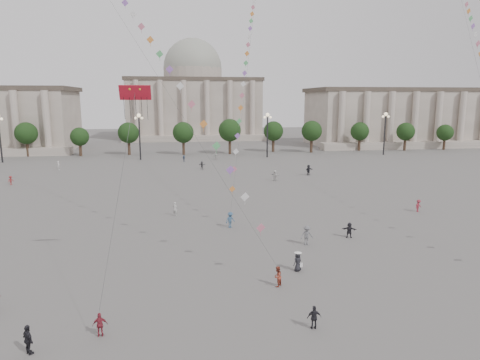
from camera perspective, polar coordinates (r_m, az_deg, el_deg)
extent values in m
plane|color=#5F5C59|center=(34.30, 3.64, -13.05)|extent=(360.00, 360.00, 0.00)
cube|color=gray|center=(150.02, 24.72, 7.52)|extent=(80.00, 22.00, 16.00)
cube|color=#473E34|center=(149.94, 24.98, 10.80)|extent=(81.60, 22.44, 1.20)
cube|color=gray|center=(139.78, 27.39, 4.25)|extent=(84.00, 4.00, 2.00)
cube|color=gray|center=(160.85, -6.21, 9.29)|extent=(46.00, 30.00, 20.00)
cube|color=#473E34|center=(160.95, -6.28, 13.06)|extent=(46.92, 30.60, 1.20)
cube|color=gray|center=(144.39, -5.85, 5.56)|extent=(48.30, 4.00, 2.00)
cylinder|color=gray|center=(161.04, -6.30, 13.74)|extent=(21.00, 21.00, 5.00)
sphere|color=gray|center=(161.19, -6.32, 14.62)|extent=(21.00, 21.00, 21.00)
cylinder|color=#34231A|center=(114.87, -26.40, 3.57)|extent=(0.70, 0.70, 3.52)
sphere|color=black|center=(114.54, -26.56, 5.40)|extent=(5.12, 5.12, 5.12)
cylinder|color=#34231A|center=(111.77, -20.53, 3.84)|extent=(0.70, 0.70, 3.52)
sphere|color=black|center=(111.44, -20.66, 5.72)|extent=(5.12, 5.12, 5.12)
cylinder|color=#34231A|center=(109.91, -14.39, 4.08)|extent=(0.70, 0.70, 3.52)
sphere|color=black|center=(109.56, -14.48, 5.99)|extent=(5.12, 5.12, 5.12)
cylinder|color=#34231A|center=(109.33, -8.11, 4.27)|extent=(0.70, 0.70, 3.52)
sphere|color=black|center=(108.99, -8.16, 6.20)|extent=(5.12, 5.12, 5.12)
cylinder|color=#34231A|center=(110.07, -1.83, 4.42)|extent=(0.70, 0.70, 3.52)
sphere|color=black|center=(109.73, -1.85, 6.33)|extent=(5.12, 5.12, 5.12)
cylinder|color=#34231A|center=(112.09, 4.29, 4.51)|extent=(0.70, 0.70, 3.52)
sphere|color=black|center=(111.76, 4.31, 6.38)|extent=(5.12, 5.12, 5.12)
cylinder|color=#34231A|center=(115.34, 10.13, 4.54)|extent=(0.70, 0.70, 3.52)
sphere|color=black|center=(115.01, 10.19, 6.37)|extent=(5.12, 5.12, 5.12)
cylinder|color=#34231A|center=(119.70, 15.60, 4.54)|extent=(0.70, 0.70, 3.52)
sphere|color=black|center=(119.39, 15.69, 6.29)|extent=(5.12, 5.12, 5.12)
cylinder|color=#34231A|center=(125.07, 20.64, 4.49)|extent=(0.70, 0.70, 3.52)
sphere|color=black|center=(124.77, 20.75, 6.17)|extent=(5.12, 5.12, 5.12)
cylinder|color=#34231A|center=(131.32, 25.24, 4.42)|extent=(0.70, 0.70, 3.52)
sphere|color=black|center=(131.03, 25.37, 6.02)|extent=(5.12, 5.12, 5.12)
cylinder|color=#262628|center=(108.05, -29.34, 4.67)|extent=(0.36, 0.36, 10.00)
sphere|color=#FFE5B2|center=(107.52, -29.21, 7.12)|extent=(0.60, 0.60, 0.60)
cylinder|color=#262628|center=(101.38, -13.23, 5.44)|extent=(0.36, 0.36, 10.00)
sphere|color=#FFE5B2|center=(101.07, -13.35, 8.38)|extent=(0.90, 0.90, 0.90)
sphere|color=#FFE5B2|center=(101.15, -13.74, 8.02)|extent=(0.60, 0.60, 0.60)
sphere|color=#FFE5B2|center=(101.03, -12.94, 8.05)|extent=(0.60, 0.60, 0.60)
cylinder|color=#262628|center=(103.36, 3.67, 5.80)|extent=(0.36, 0.36, 10.00)
sphere|color=#FFE5B2|center=(103.05, 3.70, 8.68)|extent=(0.90, 0.90, 0.90)
sphere|color=#FFE5B2|center=(102.93, 3.31, 8.35)|extent=(0.60, 0.60, 0.60)
sphere|color=#FFE5B2|center=(103.22, 4.08, 8.34)|extent=(0.60, 0.60, 0.60)
cylinder|color=#262628|center=(113.53, 18.71, 5.70)|extent=(0.36, 0.36, 10.00)
sphere|color=#FFE5B2|center=(113.24, 18.87, 8.31)|extent=(0.90, 0.90, 0.90)
sphere|color=#FFE5B2|center=(112.94, 18.53, 8.02)|extent=(0.60, 0.60, 0.60)
sphere|color=#FFE5B2|center=(113.58, 19.17, 8.00)|extent=(0.60, 0.60, 0.60)
imported|color=#314970|center=(97.23, -7.48, 2.91)|extent=(0.88, 0.93, 1.54)
imported|color=maroon|center=(79.35, -28.25, -0.05)|extent=(1.07, 1.08, 1.50)
imported|color=#232228|center=(44.91, 14.36, -6.48)|extent=(1.54, 0.98, 1.58)
imported|color=silver|center=(99.91, -3.29, 3.24)|extent=(1.65, 1.18, 1.72)
imported|color=slate|center=(41.84, 8.89, -7.29)|extent=(1.29, 0.78, 1.95)
imported|color=silver|center=(73.66, 4.68, 0.60)|extent=(1.55, 1.64, 1.85)
imported|color=maroon|center=(57.68, 22.69, -3.19)|extent=(1.16, 0.99, 1.56)
imported|color=black|center=(79.93, 9.13, 1.33)|extent=(1.83, 1.46, 1.95)
imported|color=silver|center=(92.31, -23.03, 1.81)|extent=(0.57, 0.73, 1.78)
imported|color=#57575C|center=(85.98, -5.10, 1.99)|extent=(1.55, 1.30, 1.67)
imported|color=#B1B2AD|center=(52.09, -8.66, -3.82)|extent=(0.74, 0.68, 1.70)
imported|color=maroon|center=(27.83, -18.15, -17.86)|extent=(0.89, 0.44, 1.48)
imported|color=black|center=(27.53, -26.40, -18.54)|extent=(0.98, 1.03, 1.71)
imported|color=black|center=(27.68, 9.87, -17.60)|extent=(0.89, 0.40, 1.49)
imported|color=brown|center=(32.83, 5.02, -12.70)|extent=(0.95, 0.96, 1.57)
imported|color=#335473|center=(46.79, -1.30, -5.33)|extent=(1.31, 1.12, 1.76)
imported|color=black|center=(35.73, 7.71, -10.73)|extent=(0.94, 0.84, 1.61)
cone|color=white|center=(35.44, 7.75, -9.50)|extent=(0.52, 0.52, 0.14)
cylinder|color=white|center=(35.46, 7.74, -9.59)|extent=(0.60, 0.60, 0.02)
cube|color=white|center=(35.75, 8.16, -11.16)|extent=(0.22, 0.10, 0.35)
cube|color=#AA1223|center=(31.55, -13.81, 11.25)|extent=(2.21, 0.54, 1.02)
cube|color=#177F37|center=(31.54, -14.48, 11.68)|extent=(0.35, 0.20, 0.34)
cube|color=#2058B0|center=(31.48, -13.19, 11.74)|extent=(0.35, 0.20, 0.34)
sphere|color=gold|center=(31.51, -14.49, 11.68)|extent=(0.20, 0.20, 0.20)
sphere|color=gold|center=(31.44, -13.20, 11.74)|extent=(0.20, 0.20, 0.20)
cylinder|color=#3F3F3F|center=(28.63, -15.86, -1.53)|extent=(0.02, 0.02, 14.76)
cylinder|color=#3F3F3F|center=(54.76, -15.88, 20.50)|extent=(0.02, 0.02, 70.75)
cube|color=#CC6C85|center=(33.08, 2.79, -6.38)|extent=(0.76, 0.25, 0.76)
cube|color=white|center=(34.03, 0.67, -2.26)|extent=(0.76, 0.25, 0.76)
cube|color=#945EBD|center=(35.21, -1.31, 1.36)|extent=(0.76, 0.25, 0.76)
cube|color=#53B469|center=(36.57, -3.16, 4.58)|extent=(0.76, 0.25, 0.76)
cube|color=orange|center=(38.07, -4.88, 7.45)|extent=(0.76, 0.25, 0.76)
cube|color=#CC6C85|center=(39.70, -6.48, 10.01)|extent=(0.76, 0.25, 0.76)
cube|color=white|center=(41.42, -7.98, 12.30)|extent=(0.76, 0.25, 0.76)
cube|color=#945EBD|center=(43.23, -9.37, 14.35)|extent=(0.76, 0.25, 0.76)
cube|color=#53B469|center=(45.11, -10.67, 16.19)|extent=(0.76, 0.25, 0.76)
cube|color=orange|center=(47.05, -11.89, 17.84)|extent=(0.76, 0.25, 0.76)
cube|color=#CC6C85|center=(49.04, -13.02, 19.32)|extent=(0.76, 0.25, 0.76)
cube|color=white|center=(51.07, -14.09, 20.65)|extent=(0.76, 0.25, 0.76)
cube|color=#945EBD|center=(53.14, -15.08, 21.86)|extent=(0.76, 0.25, 0.76)
cylinder|color=#3F3F3F|center=(71.64, 1.49, 18.53)|extent=(0.02, 0.02, 68.42)
cube|color=orange|center=(47.73, -1.04, -1.21)|extent=(0.76, 0.25, 0.76)
cube|color=#CC6C85|center=(49.07, -0.80, 1.46)|extent=(0.76, 0.25, 0.76)
cube|color=white|center=(50.53, -0.56, 3.81)|extent=(0.76, 0.25, 0.76)
cube|color=#945EBD|center=(52.07, -0.34, 5.92)|extent=(0.76, 0.25, 0.76)
cube|color=#53B469|center=(53.69, -0.13, 7.84)|extent=(0.76, 0.25, 0.76)
cube|color=orange|center=(55.37, 0.07, 9.60)|extent=(0.76, 0.25, 0.76)
cube|color=#CC6C85|center=(57.09, 0.26, 11.21)|extent=(0.76, 0.25, 0.76)
cube|color=white|center=(58.86, 0.45, 12.70)|extent=(0.76, 0.25, 0.76)
cube|color=#945EBD|center=(60.66, 0.62, 14.06)|extent=(0.76, 0.25, 0.76)
cube|color=#53B469|center=(62.50, 0.78, 15.33)|extent=(0.76, 0.25, 0.76)
cube|color=orange|center=(64.36, 0.94, 16.50)|extent=(0.76, 0.25, 0.76)
cube|color=#CC6C85|center=(66.24, 1.09, 17.59)|extent=(0.76, 0.25, 0.76)
cube|color=white|center=(68.15, 1.23, 18.61)|extent=(0.76, 0.25, 0.76)
cube|color=#945EBD|center=(70.07, 1.37, 19.55)|extent=(0.76, 0.25, 0.76)
cube|color=#53B469|center=(72.01, 1.50, 20.44)|extent=(0.76, 0.25, 0.76)
cube|color=orange|center=(73.96, 1.62, 21.26)|extent=(0.76, 0.25, 0.76)
cube|color=#CC6C85|center=(75.93, 1.74, 22.04)|extent=(0.76, 0.25, 0.76)
cube|color=white|center=(77.91, 1.86, 22.76)|extent=(0.76, 0.25, 0.76)
cylinder|color=#3F3F3F|center=(64.83, 28.60, 15.30)|extent=(0.02, 0.02, 67.09)
cube|color=#CC6C85|center=(61.83, 29.15, 15.61)|extent=(0.76, 0.25, 0.76)
cube|color=white|center=(63.99, 28.89, 16.63)|extent=(0.76, 0.25, 0.76)
cube|color=#945EBD|center=(66.17, 28.64, 17.57)|extent=(0.76, 0.25, 0.76)
cube|color=#53B469|center=(68.36, 28.41, 18.44)|extent=(0.76, 0.25, 0.76)
cube|color=orange|center=(70.57, 28.19, 19.24)|extent=(0.76, 0.25, 0.76)
cube|color=#CC6C85|center=(72.79, 27.98, 19.99)|extent=(0.76, 0.25, 0.76)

